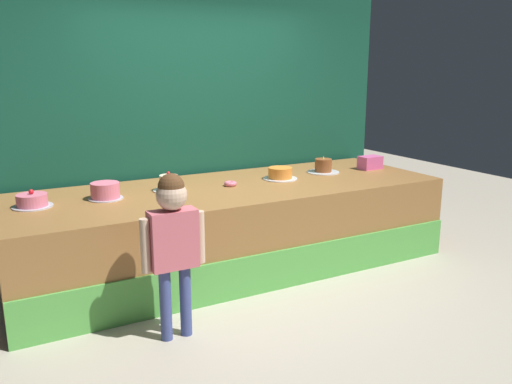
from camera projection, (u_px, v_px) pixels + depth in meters
ground_plane at (268, 291)px, 4.45m from camera, size 12.00×12.00×0.00m
stage_platform at (232, 227)px, 4.95m from camera, size 4.04×1.42×0.78m
curtain_backdrop at (197, 119)px, 5.42m from camera, size 4.43×0.08×2.69m
child_figure at (173, 234)px, 3.52m from camera, size 0.46×0.21×1.18m
pink_box at (370, 163)px, 5.69m from camera, size 0.25×0.17×0.14m
donut at (230, 184)px, 4.88m from camera, size 0.12×0.12×0.04m
cake_far_left at (32, 201)px, 4.13m from camera, size 0.31×0.31×0.15m
cake_left at (105, 191)px, 4.38m from camera, size 0.29×0.29×0.14m
cake_center at (169, 184)px, 4.68m from camera, size 0.29×0.29×0.18m
cake_right at (280, 174)px, 5.17m from camera, size 0.34×0.34×0.12m
cake_far_right at (323, 167)px, 5.50m from camera, size 0.34×0.34×0.18m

